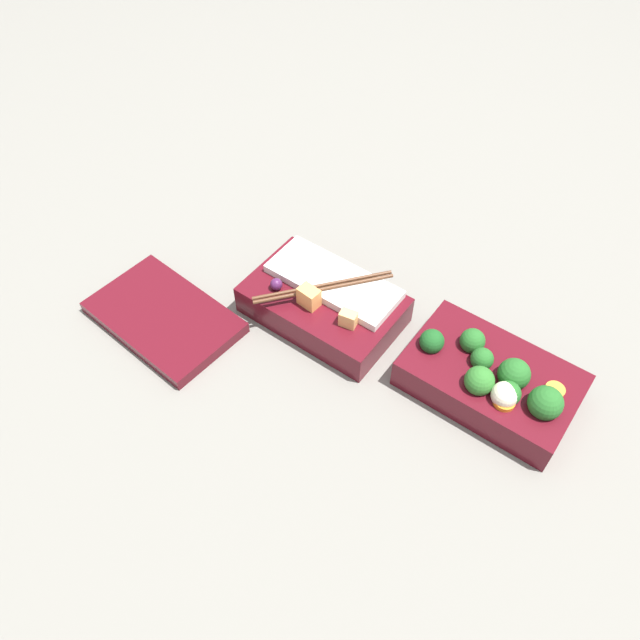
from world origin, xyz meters
TOP-DOWN VIEW (x-y plane):
  - ground_plane at (0.00, 0.00)m, footprint 3.00×3.00m
  - bento_tray_vegetable at (-0.14, 0.00)m, footprint 0.21×0.13m
  - bento_tray_rice at (0.11, 0.02)m, footprint 0.21×0.16m
  - bento_lid at (0.29, 0.17)m, footprint 0.22×0.15m

SIDE VIEW (x-z plane):
  - ground_plane at x=0.00m, z-range 0.00..0.00m
  - bento_lid at x=0.29m, z-range 0.00..0.02m
  - bento_tray_rice at x=0.11m, z-range -0.01..0.06m
  - bento_tray_vegetable at x=-0.14m, z-range -0.01..0.07m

